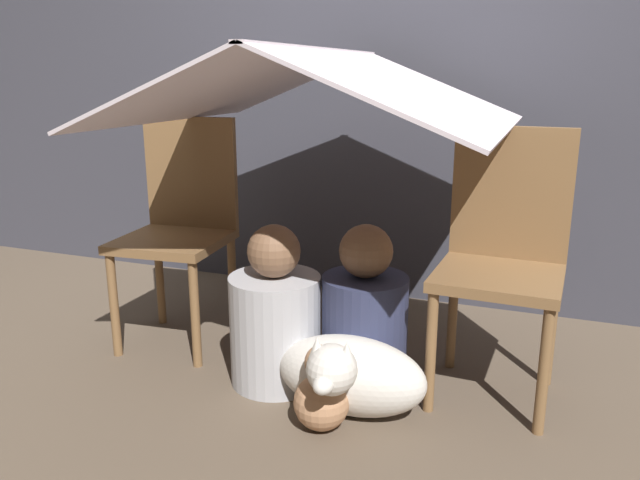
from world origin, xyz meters
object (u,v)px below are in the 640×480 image
(person_second, at_px, (365,320))
(dog, at_px, (349,374))
(person_front, at_px, (275,319))
(chair_left, at_px, (181,221))
(chair_right, at_px, (503,252))

(person_second, xyz_separation_m, dog, (0.02, -0.23, -0.10))
(person_front, bearing_deg, dog, -22.59)
(chair_left, relative_size, chair_right, 1.00)
(chair_left, relative_size, person_second, 1.55)
(chair_left, height_order, dog, chair_left)
(chair_left, xyz_separation_m, dog, (0.87, -0.38, -0.37))
(person_second, distance_m, dog, 0.26)
(person_front, bearing_deg, chair_left, 156.08)
(chair_right, relative_size, person_second, 1.55)
(person_front, bearing_deg, person_second, 17.21)
(chair_left, relative_size, dog, 1.82)
(chair_left, distance_m, person_front, 0.65)
(chair_left, bearing_deg, dog, -28.36)
(chair_left, height_order, person_front, chair_left)
(person_front, relative_size, person_second, 0.99)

